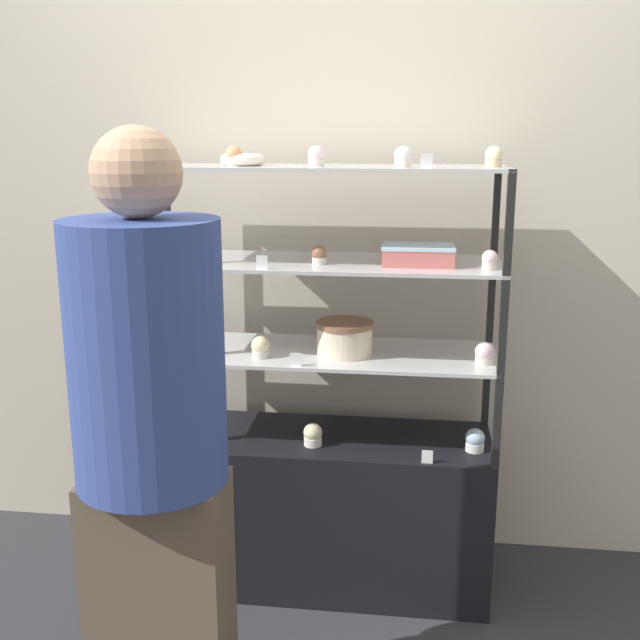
{
  "coord_description": "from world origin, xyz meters",
  "views": [
    {
      "loc": [
        0.31,
        -2.46,
        1.59
      ],
      "look_at": [
        0.0,
        0.0,
        0.99
      ],
      "focal_mm": 42.0,
      "sensor_mm": 36.0,
      "label": 1
    }
  ],
  "objects": [
    {
      "name": "layer_cake_centerpiece",
      "position": [
        0.09,
        -0.03,
        0.93
      ],
      "size": [
        0.2,
        0.2,
        0.11
      ],
      "color": "beige",
      "rests_on": "display_riser_lower"
    },
    {
      "name": "ground_plane",
      "position": [
        0.0,
        0.0,
        0.0
      ],
      "size": [
        20.0,
        20.0,
        0.0
      ],
      "primitive_type": "plane",
      "color": "#2D2D33"
    },
    {
      "name": "cupcake_0",
      "position": [
        -0.55,
        -0.09,
        0.6
      ],
      "size": [
        0.06,
        0.06,
        0.08
      ],
      "color": "white",
      "rests_on": "display_base"
    },
    {
      "name": "cupcake_4",
      "position": [
        -0.19,
        -0.1,
        0.91
      ],
      "size": [
        0.06,
        0.06,
        0.07
      ],
      "color": "beige",
      "rests_on": "display_riser_lower"
    },
    {
      "name": "donut_glazed",
      "position": [
        -0.26,
        -0.01,
        1.52
      ],
      "size": [
        0.15,
        0.15,
        0.04
      ],
      "color": "#EFE5CC",
      "rests_on": "display_riser_upper"
    },
    {
      "name": "display_riser_lower",
      "position": [
        0.0,
        0.0,
        0.85
      ],
      "size": [
        1.2,
        0.41,
        0.31
      ],
      "color": "black",
      "rests_on": "display_base"
    },
    {
      "name": "cupcake_5",
      "position": [
        0.55,
        -0.08,
        0.91
      ],
      "size": [
        0.06,
        0.06,
        0.07
      ],
      "color": "beige",
      "rests_on": "display_riser_lower"
    },
    {
      "name": "display_riser_upper",
      "position": [
        0.0,
        0.0,
        1.48
      ],
      "size": [
        1.2,
        0.41,
        0.31
      ],
      "color": "black",
      "rests_on": "display_riser_middle"
    },
    {
      "name": "back_wall",
      "position": [
        0.0,
        0.35,
        1.3
      ],
      "size": [
        8.0,
        0.05,
        2.6
      ],
      "color": "beige",
      "rests_on": "ground_plane"
    },
    {
      "name": "price_tag_3",
      "position": [
        0.34,
        -0.19,
        1.53
      ],
      "size": [
        0.04,
        0.0,
        0.04
      ],
      "color": "white",
      "rests_on": "display_riser_upper"
    },
    {
      "name": "cupcake_9",
      "position": [
        -0.55,
        -0.06,
        1.53
      ],
      "size": [
        0.05,
        0.05,
        0.06
      ],
      "color": "beige",
      "rests_on": "display_riser_upper"
    },
    {
      "name": "price_tag_0",
      "position": [
        0.37,
        -0.19,
        0.58
      ],
      "size": [
        0.04,
        0.0,
        0.04
      ],
      "color": "white",
      "rests_on": "display_base"
    },
    {
      "name": "cupcake_2",
      "position": [
        0.54,
        -0.06,
        0.6
      ],
      "size": [
        0.06,
        0.06,
        0.08
      ],
      "color": "white",
      "rests_on": "display_base"
    },
    {
      "name": "cupcake_3",
      "position": [
        -0.55,
        -0.06,
        0.91
      ],
      "size": [
        0.06,
        0.06,
        0.07
      ],
      "color": "beige",
      "rests_on": "display_riser_lower"
    },
    {
      "name": "cupcake_12",
      "position": [
        0.27,
        -0.11,
        1.53
      ],
      "size": [
        0.05,
        0.05,
        0.06
      ],
      "color": "beige",
      "rests_on": "display_riser_upper"
    },
    {
      "name": "cupcake_13",
      "position": [
        0.55,
        -0.04,
        1.53
      ],
      "size": [
        0.05,
        0.05,
        0.06
      ],
      "color": "#CCB28C",
      "rests_on": "display_riser_upper"
    },
    {
      "name": "display_riser_middle",
      "position": [
        0.0,
        0.0,
        1.17
      ],
      "size": [
        1.2,
        0.41,
        0.31
      ],
      "color": "black",
      "rests_on": "display_riser_lower"
    },
    {
      "name": "cupcake_6",
      "position": [
        -0.55,
        -0.05,
        1.22
      ],
      "size": [
        0.05,
        0.05,
        0.06
      ],
      "color": "#CCB28C",
      "rests_on": "display_riser_middle"
    },
    {
      "name": "cupcake_10",
      "position": [
        -0.27,
        -0.05,
        1.53
      ],
      "size": [
        0.05,
        0.05,
        0.06
      ],
      "color": "beige",
      "rests_on": "display_riser_upper"
    },
    {
      "name": "price_tag_1",
      "position": [
        -0.05,
        -0.19,
        0.9
      ],
      "size": [
        0.04,
        0.0,
        0.04
      ],
      "color": "white",
      "rests_on": "display_riser_lower"
    },
    {
      "name": "cupcake_11",
      "position": [
        -0.01,
        -0.05,
        1.53
      ],
      "size": [
        0.05,
        0.05,
        0.06
      ],
      "color": "beige",
      "rests_on": "display_riser_upper"
    },
    {
      "name": "price_tag_2",
      "position": [
        -0.16,
        -0.19,
        1.21
      ],
      "size": [
        0.04,
        0.0,
        0.04
      ],
      "color": "white",
      "rests_on": "display_riser_middle"
    },
    {
      "name": "sheet_cake_frosted",
      "position": [
        0.33,
        -0.03,
        1.22
      ],
      "size": [
        0.23,
        0.17,
        0.06
      ],
      "color": "#C66660",
      "rests_on": "display_riser_middle"
    },
    {
      "name": "customer_figure",
      "position": [
        -0.32,
        -0.79,
        0.87
      ],
      "size": [
        0.38,
        0.38,
        1.62
      ],
      "color": "brown",
      "rests_on": "ground_plane"
    },
    {
      "name": "display_base",
      "position": [
        0.0,
        0.0,
        0.28
      ],
      "size": [
        1.2,
        0.41,
        0.56
      ],
      "color": "black",
      "rests_on": "ground_plane"
    },
    {
      "name": "cupcake_7",
      "position": [
        0.01,
        -0.06,
        1.22
      ],
      "size": [
        0.05,
        0.05,
        0.06
      ],
      "color": "beige",
      "rests_on": "display_riser_middle"
    },
    {
      "name": "cupcake_1",
      "position": [
        -0.01,
        -0.09,
        0.6
      ],
      "size": [
        0.06,
        0.06,
        0.08
      ],
      "color": "white",
      "rests_on": "display_base"
    },
    {
      "name": "cupcake_8",
      "position": [
        0.55,
        -0.1,
        1.22
      ],
      "size": [
        0.05,
        0.05,
        0.06
      ],
      "color": "beige",
      "rests_on": "display_riser_middle"
    }
  ]
}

